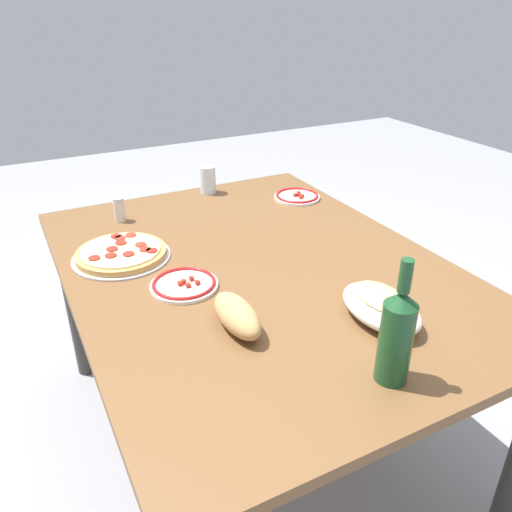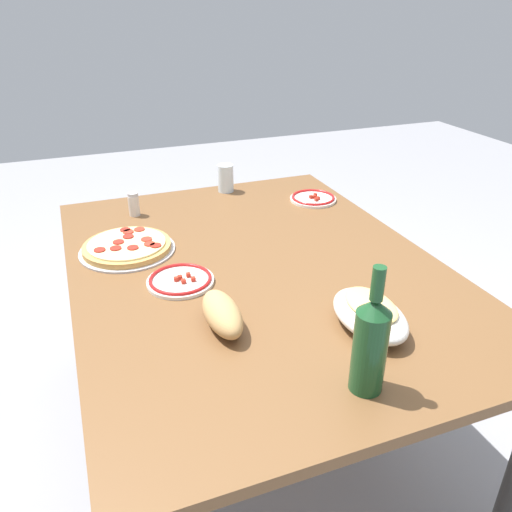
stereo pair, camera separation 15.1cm
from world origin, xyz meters
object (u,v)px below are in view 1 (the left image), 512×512
Objects in this scene: wine_bottle at (397,334)px; spice_shaker at (119,210)px; pepperoni_pizza at (121,253)px; bread_loaf at (237,315)px; water_glass at (208,180)px; baked_pasta_dish at (381,305)px; side_plate_far at (184,284)px; side_plate_near at (297,196)px; dining_table at (256,292)px.

spice_shaker is at bearing -164.79° from wine_bottle.
pepperoni_pizza is 0.53m from bread_loaf.
water_glass is at bearing 107.72° from spice_shaker.
baked_pasta_dish reaches higher than side_plate_far.
water_glass is 1.28× the size of spice_shaker.
water_glass reaches higher than baked_pasta_dish.
water_glass is 0.37m from side_plate_near.
wine_bottle is at bearing 24.79° from side_plate_far.
side_plate_far is (-0.37, -0.38, -0.03)m from baked_pasta_dish.
side_plate_near is (-1.00, 0.38, -0.10)m from wine_bottle.
water_glass is (-1.23, 0.09, -0.06)m from wine_bottle.
wine_bottle reaches higher than side_plate_far.
wine_bottle is at bearing -20.84° from side_plate_near.
wine_bottle is at bearing 15.21° from spice_shaker.
wine_bottle is at bearing 33.97° from bread_loaf.
water_glass reaches higher than side_plate_far.
water_glass reaches higher than bread_loaf.
baked_pasta_dish is 2.76× the size of spice_shaker.
side_plate_far is 0.96× the size of bread_loaf.
baked_pasta_dish is 1.27× the size of side_plate_far.
water_glass reaches higher than spice_shaker.
side_plate_near and side_plate_far have the same top height.
wine_bottle is (0.81, 0.37, 0.10)m from pepperoni_pizza.
pepperoni_pizza reaches higher than side_plate_far.
dining_table is 5.99× the size of baked_pasta_dish.
pepperoni_pizza is 3.44× the size of spice_shaker.
dining_table is at bearing 144.73° from bread_loaf.
side_plate_near is at bearing 139.40° from bread_loaf.
dining_table is 0.35m from bread_loaf.
bread_loaf is at bearing -18.35° from water_glass.
baked_pasta_dish is 1.01m from spice_shaker.
pepperoni_pizza is at bearing -142.11° from baked_pasta_dish.
water_glass is at bearing -127.81° from side_plate_near.
side_plate_far is at bearing -134.54° from baked_pasta_dish.
wine_bottle is 1.14m from spice_shaker.
dining_table is at bearing -9.95° from water_glass.
dining_table is at bearing -178.00° from wine_bottle.
pepperoni_pizza is at bearing -13.30° from spice_shaker.
dining_table is at bearing -160.23° from baked_pasta_dish.
bread_loaf is 0.79m from spice_shaker.
spice_shaker reaches higher than side_plate_near.
dining_table is 0.61m from spice_shaker.
dining_table is 4.80× the size of pepperoni_pizza.
side_plate_near is at bearing 136.39° from dining_table.
wine_bottle reaches higher than water_glass.
side_plate_far is (0.67, -0.35, -0.05)m from water_glass.
bread_loaf reaches higher than side_plate_near.
baked_pasta_dish is at bearing 146.21° from wine_bottle.
wine_bottle is (0.18, -0.12, 0.07)m from baked_pasta_dish.
spice_shaker is (0.13, -0.39, -0.01)m from water_glass.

